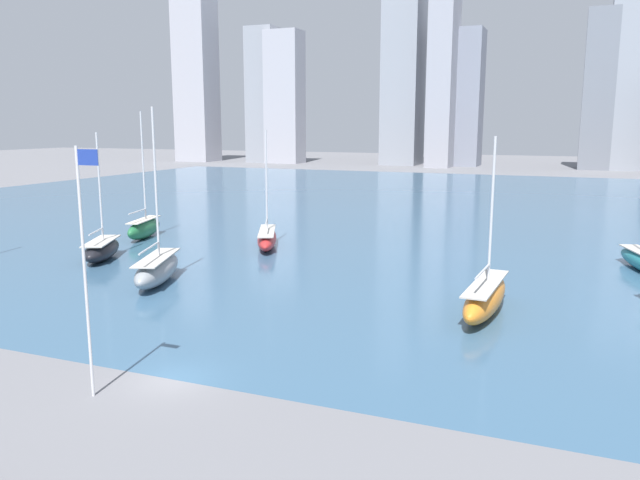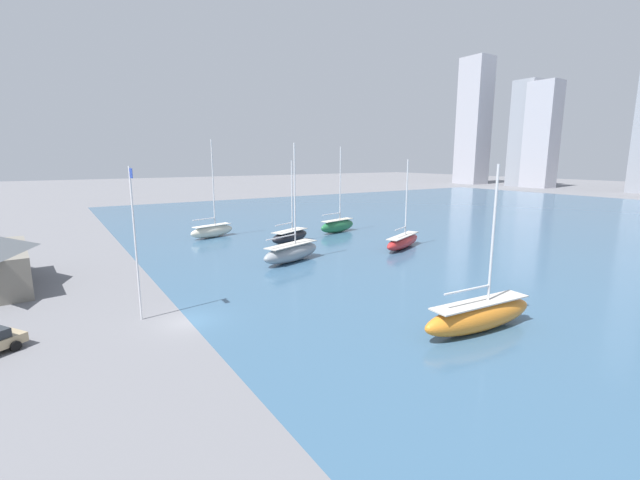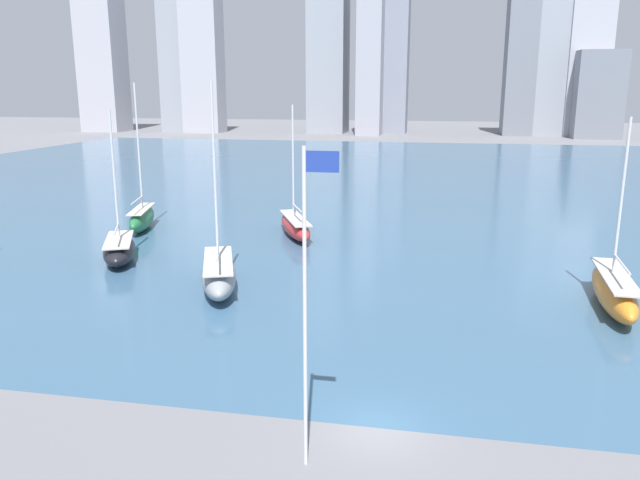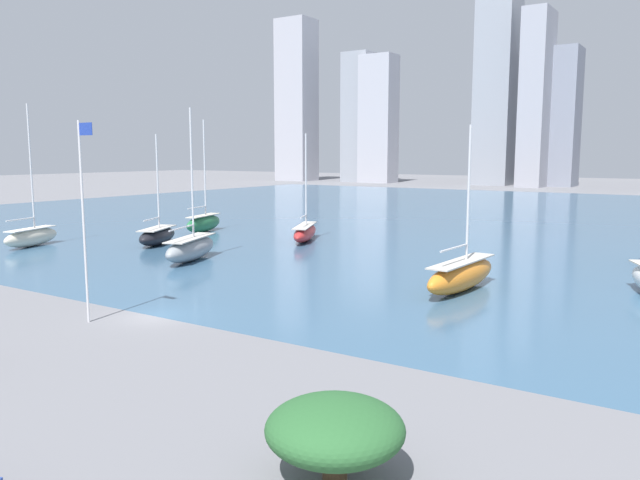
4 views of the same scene
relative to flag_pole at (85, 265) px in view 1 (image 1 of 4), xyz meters
name	(u,v)px [view 1 (image 1 of 4)]	position (x,y,z in m)	size (l,w,h in m)	color
ground_plane	(173,380)	(2.29, 3.00, -6.33)	(500.00, 500.00, 0.00)	slate
harbor_water	(444,209)	(2.29, 73.00, -6.33)	(180.00, 140.00, 0.00)	#385B7A
flag_pole	(85,265)	(0.00, 0.00, 0.00)	(1.24, 0.14, 11.68)	silver
distant_city_skyline	(487,81)	(-5.46, 173.72, 18.95)	(222.17, 23.02, 68.92)	#A8A8B2
sailboat_orange	(485,297)	(15.30, 20.12, -5.16)	(2.60, 10.40, 11.85)	orange
sailboat_black	(102,249)	(-20.65, 24.23, -5.33)	(5.43, 8.07, 11.90)	black
sailboat_red	(267,238)	(-8.89, 35.49, -5.35)	(5.83, 9.71, 12.06)	#B72828
sailboat_green	(144,228)	(-24.20, 35.18, -5.14)	(3.69, 8.12, 14.03)	#236B3D
sailboat_gray	(157,269)	(-10.31, 18.81, -5.17)	(5.38, 9.45, 13.97)	gray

